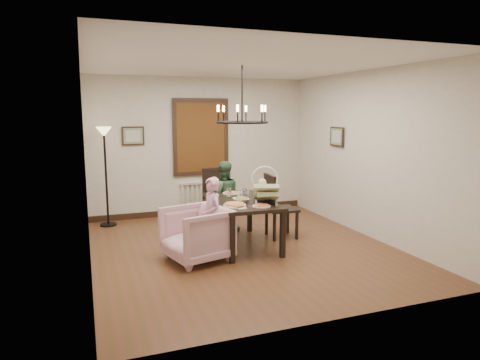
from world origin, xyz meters
TOP-DOWN VIEW (x-y plane):
  - room_shell at (0.00, 0.37)m, footprint 4.51×5.00m
  - dining_table at (0.04, 0.16)m, footprint 0.95×1.61m
  - chair_far at (0.04, 1.36)m, footprint 0.55×0.55m
  - chair_right at (0.82, 0.35)m, footprint 0.52×0.52m
  - armchair at (-0.81, -0.26)m, footprint 1.04×1.02m
  - elderly_woman at (-0.56, -0.16)m, footprint 0.28×0.39m
  - seated_man at (0.01, 1.04)m, footprint 0.56×0.46m
  - baby_bouncer at (0.29, -0.20)m, footprint 0.62×0.71m
  - salad_bowl at (-0.03, 0.01)m, footprint 0.29×0.29m
  - pizza_platter at (-0.21, -0.21)m, footprint 0.33×0.33m
  - drinking_glass at (0.12, 0.16)m, footprint 0.07×0.07m
  - window_blinds at (0.00, 2.46)m, footprint 1.00×0.03m
  - radiator at (0.00, 2.48)m, footprint 0.92×0.12m
  - picture_back at (-1.35, 2.47)m, footprint 0.42×0.03m
  - picture_right at (2.21, 0.90)m, footprint 0.03×0.42m
  - floor_lamp at (-1.90, 2.15)m, footprint 0.30×0.30m
  - chandelier at (0.04, 0.16)m, footprint 0.80×0.80m

SIDE VIEW (x-z plane):
  - radiator at x=0.00m, z-range 0.04..0.66m
  - armchair at x=-0.81m, z-range 0.00..0.77m
  - elderly_woman at x=-0.56m, z-range 0.00..0.97m
  - seated_man at x=0.01m, z-range 0.00..1.05m
  - chair_far at x=0.04m, z-range 0.00..1.09m
  - chair_right at x=0.82m, z-range 0.00..1.10m
  - dining_table at x=0.04m, z-range 0.28..1.02m
  - pizza_platter at x=-0.21m, z-range 0.74..0.78m
  - salad_bowl at x=-0.03m, z-range 0.74..0.81m
  - drinking_glass at x=0.12m, z-range 0.74..0.89m
  - floor_lamp at x=-1.90m, z-range 0.00..1.80m
  - baby_bouncer at x=0.29m, z-range 0.74..1.13m
  - room_shell at x=0.00m, z-range -0.01..2.80m
  - window_blinds at x=0.00m, z-range 0.90..2.30m
  - picture_back at x=-1.35m, z-range 1.47..1.83m
  - picture_right at x=2.21m, z-range 1.47..1.83m
  - chandelier at x=0.04m, z-range 1.93..1.97m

